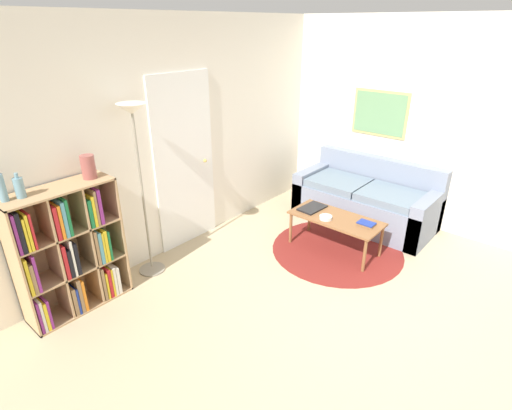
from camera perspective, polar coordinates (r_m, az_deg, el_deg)
ground_plane at (r=3.87m, az=18.31°, el=-16.87°), size 14.00×14.00×0.00m
wall_back at (r=4.68m, az=-10.38°, el=9.36°), size 7.55×0.11×2.60m
wall_right at (r=5.71m, az=17.43°, el=11.52°), size 0.08×5.61×2.60m
rug at (r=4.92m, az=11.47°, el=-6.26°), size 1.55×1.55×0.01m
bookshelf at (r=4.01m, az=-25.18°, el=-6.17°), size 0.93×0.34×1.22m
floor_lamp at (r=4.01m, az=-16.83°, el=8.97°), size 0.28×0.28×1.82m
couch at (r=5.61m, az=15.55°, el=0.66°), size 0.85×1.80×0.83m
coffee_table at (r=4.75m, az=11.32°, el=-2.22°), size 0.49×1.06×0.42m
laptop at (r=4.90m, az=8.04°, el=-0.40°), size 0.36×0.24×0.02m
bowl at (r=4.66m, az=9.93°, el=-1.77°), size 0.15×0.15×0.04m
book_stack_on_table at (r=4.63m, az=15.50°, el=-2.59°), size 0.14×0.19×0.03m
bottle_left at (r=3.64m, az=-32.60°, el=2.15°), size 0.06×0.06×0.28m
bottle_middle at (r=3.66m, az=-30.73°, el=2.17°), size 0.07×0.07×0.21m
vase_on_shelf at (r=3.85m, az=-22.84°, el=5.04°), size 0.12×0.12×0.21m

